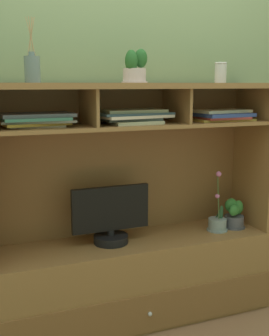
{
  "coord_description": "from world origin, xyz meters",
  "views": [
    {
      "loc": [
        -0.88,
        -2.19,
        1.34
      ],
      "look_at": [
        0.0,
        0.0,
        0.89
      ],
      "focal_mm": 46.8,
      "sensor_mm": 36.0,
      "label": 1
    }
  ],
  "objects_px": {
    "potted_fern": "(234,216)",
    "magazine_stack_centre": "(221,115)",
    "media_console": "(134,248)",
    "potted_orchid": "(217,222)",
    "diffuser_bottle": "(32,69)",
    "tv_monitor": "(111,218)",
    "magazine_stack_right": "(36,119)",
    "magazine_stack_left": "(132,116)",
    "potted_succulent": "(134,69)",
    "ceramic_vase": "(221,73)"
  },
  "relations": [
    {
      "from": "magazine_stack_left",
      "to": "diffuser_bottle",
      "type": "distance_m",
      "value": 0.57
    },
    {
      "from": "magazine_stack_right",
      "to": "potted_fern",
      "type": "bearing_deg",
      "value": -1.38
    },
    {
      "from": "magazine_stack_left",
      "to": "magazine_stack_right",
      "type": "relative_size",
      "value": 1.14
    },
    {
      "from": "media_console",
      "to": "magazine_stack_centre",
      "type": "xyz_separation_m",
      "value": [
        0.53,
        -0.03,
        0.74
      ]
    },
    {
      "from": "potted_succulent",
      "to": "magazine_stack_right",
      "type": "bearing_deg",
      "value": 179.27
    },
    {
      "from": "potted_fern",
      "to": "ceramic_vase",
      "type": "relative_size",
      "value": 1.53
    },
    {
      "from": "media_console",
      "to": "magazine_stack_centre",
      "type": "relative_size",
      "value": 4.71
    },
    {
      "from": "potted_orchid",
      "to": "diffuser_bottle",
      "type": "xyz_separation_m",
      "value": [
        -1.06,
        0.02,
        0.89
      ]
    },
    {
      "from": "media_console",
      "to": "diffuser_bottle",
      "type": "xyz_separation_m",
      "value": [
        -0.53,
        -0.03,
        0.99
      ]
    },
    {
      "from": "magazine_stack_right",
      "to": "ceramic_vase",
      "type": "distance_m",
      "value": 1.08
    },
    {
      "from": "potted_succulent",
      "to": "diffuser_bottle",
      "type": "bearing_deg",
      "value": -178.33
    },
    {
      "from": "tv_monitor",
      "to": "ceramic_vase",
      "type": "distance_m",
      "value": 1.04
    },
    {
      "from": "diffuser_bottle",
      "to": "potted_succulent",
      "type": "height_order",
      "value": "diffuser_bottle"
    },
    {
      "from": "potted_fern",
      "to": "diffuser_bottle",
      "type": "relative_size",
      "value": 0.58
    },
    {
      "from": "tv_monitor",
      "to": "diffuser_bottle",
      "type": "bearing_deg",
      "value": -177.06
    },
    {
      "from": "media_console",
      "to": "magazine_stack_centre",
      "type": "height_order",
      "value": "media_console"
    },
    {
      "from": "media_console",
      "to": "potted_orchid",
      "type": "bearing_deg",
      "value": -5.38
    },
    {
      "from": "potted_orchid",
      "to": "magazine_stack_right",
      "type": "relative_size",
      "value": 0.99
    },
    {
      "from": "magazine_stack_left",
      "to": "ceramic_vase",
      "type": "distance_m",
      "value": 0.6
    },
    {
      "from": "media_console",
      "to": "potted_orchid",
      "type": "height_order",
      "value": "media_console"
    },
    {
      "from": "potted_orchid",
      "to": "magazine_stack_right",
      "type": "bearing_deg",
      "value": 177.59
    },
    {
      "from": "ceramic_vase",
      "to": "media_console",
      "type": "bearing_deg",
      "value": 179.69
    },
    {
      "from": "magazine_stack_left",
      "to": "potted_succulent",
      "type": "relative_size",
      "value": 2.4
    },
    {
      "from": "tv_monitor",
      "to": "magazine_stack_left",
      "type": "height_order",
      "value": "magazine_stack_left"
    },
    {
      "from": "tv_monitor",
      "to": "diffuser_bottle",
      "type": "height_order",
      "value": "diffuser_bottle"
    },
    {
      "from": "magazine_stack_right",
      "to": "media_console",
      "type": "bearing_deg",
      "value": 0.56
    },
    {
      "from": "magazine_stack_centre",
      "to": "potted_succulent",
      "type": "bearing_deg",
      "value": 177.87
    },
    {
      "from": "potted_fern",
      "to": "magazine_stack_centre",
      "type": "xyz_separation_m",
      "value": [
        -0.12,
        0.0,
        0.62
      ]
    },
    {
      "from": "diffuser_bottle",
      "to": "potted_succulent",
      "type": "distance_m",
      "value": 0.53
    },
    {
      "from": "media_console",
      "to": "potted_fern",
      "type": "height_order",
      "value": "media_console"
    },
    {
      "from": "tv_monitor",
      "to": "magazine_stack_right",
      "type": "xyz_separation_m",
      "value": [
        -0.38,
        0.0,
        0.55
      ]
    },
    {
      "from": "tv_monitor",
      "to": "ceramic_vase",
      "type": "relative_size",
      "value": 3.75
    },
    {
      "from": "tv_monitor",
      "to": "potted_succulent",
      "type": "xyz_separation_m",
      "value": [
        0.14,
        -0.0,
        0.8
      ]
    },
    {
      "from": "media_console",
      "to": "tv_monitor",
      "type": "height_order",
      "value": "media_console"
    },
    {
      "from": "potted_fern",
      "to": "diffuser_bottle",
      "type": "bearing_deg",
      "value": 179.71
    },
    {
      "from": "magazine_stack_left",
      "to": "potted_fern",
      "type": "bearing_deg",
      "value": -1.32
    },
    {
      "from": "ceramic_vase",
      "to": "magazine_stack_centre",
      "type": "bearing_deg",
      "value": -99.45
    },
    {
      "from": "potted_orchid",
      "to": "magazine_stack_left",
      "type": "relative_size",
      "value": 0.86
    },
    {
      "from": "media_console",
      "to": "potted_succulent",
      "type": "xyz_separation_m",
      "value": [
        -0.0,
        -0.01,
        1.0
      ]
    },
    {
      "from": "potted_orchid",
      "to": "potted_fern",
      "type": "xyz_separation_m",
      "value": [
        0.13,
        0.02,
        0.02
      ]
    },
    {
      "from": "magazine_stack_centre",
      "to": "tv_monitor",
      "type": "bearing_deg",
      "value": 177.91
    },
    {
      "from": "potted_fern",
      "to": "potted_orchid",
      "type": "bearing_deg",
      "value": -172.93
    },
    {
      "from": "magazine_stack_left",
      "to": "diffuser_bottle",
      "type": "xyz_separation_m",
      "value": [
        -0.52,
        -0.01,
        0.24
      ]
    },
    {
      "from": "ceramic_vase",
      "to": "magazine_stack_right",
      "type": "bearing_deg",
      "value": -179.88
    },
    {
      "from": "media_console",
      "to": "tv_monitor",
      "type": "relative_size",
      "value": 3.78
    },
    {
      "from": "diffuser_bottle",
      "to": "tv_monitor",
      "type": "bearing_deg",
      "value": 2.94
    },
    {
      "from": "magazine_stack_left",
      "to": "diffuser_bottle",
      "type": "height_order",
      "value": "diffuser_bottle"
    },
    {
      "from": "media_console",
      "to": "diffuser_bottle",
      "type": "distance_m",
      "value": 1.13
    },
    {
      "from": "potted_fern",
      "to": "magazine_stack_centre",
      "type": "relative_size",
      "value": 0.51
    },
    {
      "from": "media_console",
      "to": "tv_monitor",
      "type": "distance_m",
      "value": 0.24
    }
  ]
}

